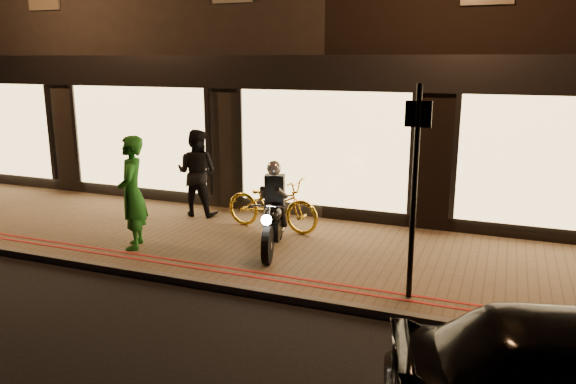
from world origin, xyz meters
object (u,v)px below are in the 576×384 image
Objects in this scene: motorcycle at (273,217)px; person_green at (132,193)px; bicycle_gold at (272,204)px; sign_post at (415,182)px.

motorcycle is 0.95× the size of person_green.
motorcycle is at bearing -148.94° from bicycle_gold.
person_green is at bearing 141.87° from bicycle_gold.
person_green reaches higher than motorcycle.
sign_post is (2.58, -1.15, 1.06)m from motorcycle.
sign_post reaches higher than bicycle_gold.
bicycle_gold is (-0.50, 1.12, -0.09)m from motorcycle.
bicycle_gold is at bearing 99.61° from motorcycle.
motorcycle is at bearing 79.50° from person_green.
bicycle_gold is at bearing 106.69° from person_green.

